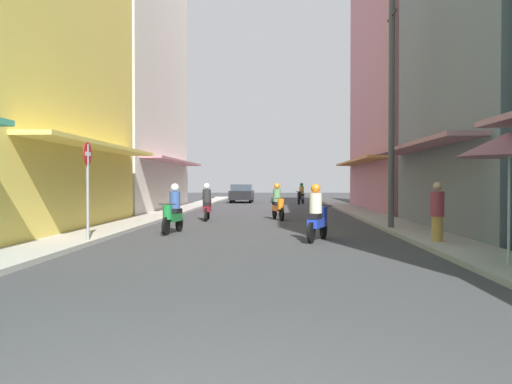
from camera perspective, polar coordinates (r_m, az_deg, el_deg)
The scene contains 15 objects.
ground_plane at distance 25.03m, azimuth 0.92°, elevation -2.64°, with size 112.58×112.58×0.00m, color #38383A.
sidewalk_left at distance 25.63m, azimuth -10.18°, elevation -2.44°, with size 1.58×59.17×0.12m, color #ADA89E.
sidewalk_right at distance 25.39m, azimuth 12.13°, elevation -2.48°, with size 1.58×59.17×0.12m, color #9E9991.
building_left_far at distance 32.03m, azimuth -14.98°, elevation 11.78°, with size 7.05×13.76×15.20m.
building_right_far at distance 31.95m, azimuth 17.42°, elevation 12.83°, with size 7.05×13.99×16.33m.
motorbike_black at distance 38.94m, azimuth 4.90°, elevation -0.28°, with size 0.69×1.76×1.58m.
motorbike_maroon at distance 22.33m, azimuth -5.32°, elevation -1.29°, with size 0.55×1.81×1.58m.
motorbike_orange at distance 22.64m, azimuth 2.38°, elevation -1.25°, with size 0.66×1.77×1.58m.
motorbike_blue at distance 14.57m, azimuth 6.66°, elevation -2.55°, with size 0.78×1.73×1.58m.
motorbike_green at distance 16.87m, azimuth -8.97°, elevation -2.06°, with size 0.56×1.80×1.58m.
parked_car at distance 41.91m, azimuth -1.54°, elevation -0.14°, with size 1.79×4.11×1.45m.
pedestrian_foreground at distance 14.14m, azimuth 19.05°, elevation -2.26°, with size 0.34×0.34×1.63m.
vendor_umbrella at distance 10.55m, azimuth 25.78°, elevation 4.68°, with size 1.86×1.86×2.53m.
utility_pole at distance 18.18m, azimuth 14.47°, elevation 8.37°, with size 0.20×1.20×7.73m.
street_sign_no_entry at distance 14.26m, azimuth -17.77°, elevation 1.40°, with size 0.07×0.60×2.65m.
Camera 1 is at (0.60, -3.39, 1.62)m, focal length 36.92 mm.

